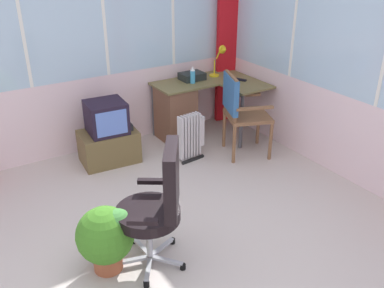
% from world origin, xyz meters
% --- Properties ---
extents(ground, '(5.45, 5.72, 0.06)m').
position_xyz_m(ground, '(0.00, 0.00, -0.03)').
color(ground, beige).
extents(north_window_panel, '(4.45, 0.07, 2.69)m').
position_xyz_m(north_window_panel, '(0.00, 2.39, 1.34)').
color(north_window_panel, silver).
rests_on(north_window_panel, ground).
extents(curtain_corner, '(0.33, 0.12, 2.59)m').
position_xyz_m(curtain_corner, '(2.13, 2.26, 1.29)').
color(curtain_corner, red).
rests_on(curtain_corner, ground).
extents(desk, '(1.26, 0.98, 0.72)m').
position_xyz_m(desk, '(1.25, 2.05, 0.40)').
color(desk, olive).
rests_on(desk, ground).
extents(desk_lamp, '(0.22, 0.19, 0.41)m').
position_xyz_m(desk_lamp, '(1.89, 2.07, 0.99)').
color(desk_lamp, yellow).
rests_on(desk_lamp, desk).
extents(tv_remote, '(0.11, 0.15, 0.02)m').
position_xyz_m(tv_remote, '(1.99, 1.78, 0.73)').
color(tv_remote, black).
rests_on(tv_remote, desk).
extents(spray_bottle, '(0.06, 0.06, 0.22)m').
position_xyz_m(spray_bottle, '(1.41, 2.02, 0.83)').
color(spray_bottle, '#43A6D7').
rests_on(spray_bottle, desk).
extents(paper_tray, '(0.30, 0.23, 0.09)m').
position_xyz_m(paper_tray, '(1.48, 2.15, 0.77)').
color(paper_tray, '#212725').
rests_on(paper_tray, desk).
extents(wooden_armchair, '(0.63, 0.62, 0.99)m').
position_xyz_m(wooden_armchair, '(1.57, 1.30, 0.63)').
color(wooden_armchair, brown).
rests_on(wooden_armchair, ground).
extents(office_chair, '(0.60, 0.61, 1.03)m').
position_xyz_m(office_chair, '(-0.11, 0.09, 0.58)').
color(office_chair, '#B7B7BF').
rests_on(office_chair, ground).
extents(tv_on_stand, '(0.67, 0.49, 0.73)m').
position_xyz_m(tv_on_stand, '(0.21, 1.93, 0.32)').
color(tv_on_stand, brown).
rests_on(tv_on_stand, ground).
extents(space_heater, '(0.36, 0.20, 0.56)m').
position_xyz_m(space_heater, '(1.05, 1.49, 0.28)').
color(space_heater, silver).
rests_on(space_heater, ground).
extents(potted_plant, '(0.45, 0.45, 0.55)m').
position_xyz_m(potted_plant, '(-0.48, 0.24, 0.32)').
color(potted_plant, '#A75333').
rests_on(potted_plant, ground).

